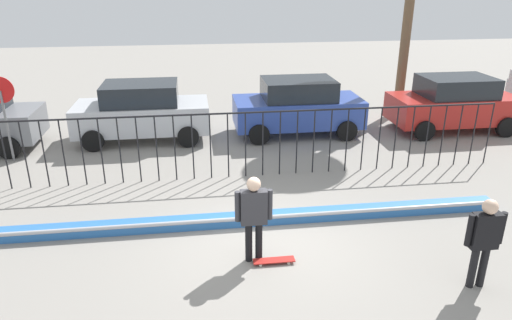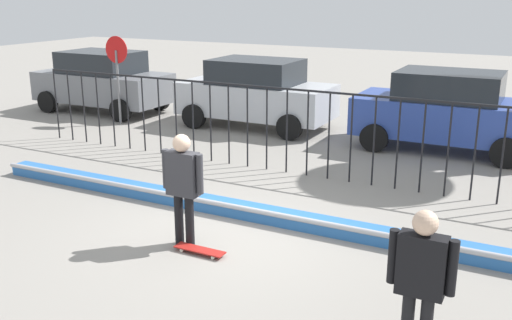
# 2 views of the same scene
# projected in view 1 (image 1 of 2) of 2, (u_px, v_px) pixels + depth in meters

# --- Properties ---
(ground_plane) EXTENTS (60.00, 60.00, 0.00)m
(ground_plane) POSITION_uv_depth(u_px,v_px,m) (265.00, 243.00, 9.62)
(ground_plane) COLOR gray
(bowl_coping_ledge) EXTENTS (11.00, 0.41, 0.27)m
(bowl_coping_ledge) POSITION_uv_depth(u_px,v_px,m) (260.00, 218.00, 10.34)
(bowl_coping_ledge) COLOR #2D6BB7
(bowl_coping_ledge) RESTS_ON ground
(perimeter_fence) EXTENTS (14.04, 0.04, 1.81)m
(perimeter_fence) POSITION_uv_depth(u_px,v_px,m) (245.00, 137.00, 12.41)
(perimeter_fence) COLOR black
(perimeter_fence) RESTS_ON ground
(skateboarder) EXTENTS (0.70, 0.26, 1.74)m
(skateboarder) POSITION_uv_depth(u_px,v_px,m) (254.00, 212.00, 8.66)
(skateboarder) COLOR black
(skateboarder) RESTS_ON ground
(skateboard) EXTENTS (0.80, 0.20, 0.07)m
(skateboard) POSITION_uv_depth(u_px,v_px,m) (274.00, 260.00, 8.92)
(skateboard) COLOR #A51E19
(skateboard) RESTS_ON ground
(camera_operator) EXTENTS (0.68, 0.26, 1.69)m
(camera_operator) POSITION_uv_depth(u_px,v_px,m) (484.00, 236.00, 7.92)
(camera_operator) COLOR black
(camera_operator) RESTS_ON ground
(parked_car_silver) EXTENTS (4.30, 2.12, 1.90)m
(parked_car_silver) POSITION_uv_depth(u_px,v_px,m) (142.00, 111.00, 15.33)
(parked_car_silver) COLOR #B7BABF
(parked_car_silver) RESTS_ON ground
(parked_car_blue) EXTENTS (4.30, 2.12, 1.90)m
(parked_car_blue) POSITION_uv_depth(u_px,v_px,m) (298.00, 106.00, 15.90)
(parked_car_blue) COLOR #2D479E
(parked_car_blue) RESTS_ON ground
(parked_car_red) EXTENTS (4.30, 2.12, 1.90)m
(parked_car_red) POSITION_uv_depth(u_px,v_px,m) (454.00, 103.00, 16.27)
(parked_car_red) COLOR #B2231E
(parked_car_red) RESTS_ON ground
(stop_sign) EXTENTS (0.76, 0.07, 2.50)m
(stop_sign) POSITION_uv_depth(u_px,v_px,m) (3.00, 107.00, 13.30)
(stop_sign) COLOR slate
(stop_sign) RESTS_ON ground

